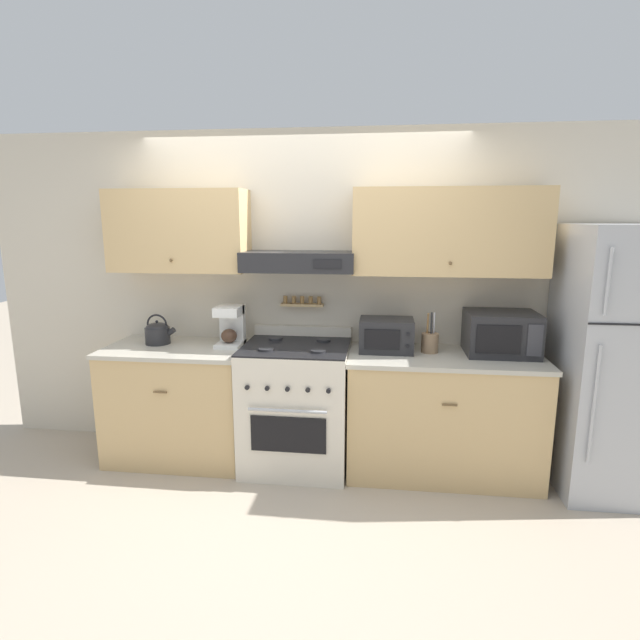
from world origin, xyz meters
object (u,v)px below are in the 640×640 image
object	(u,v)px
stove_range	(296,405)
coffee_maker	(231,325)
toaster_oven	(386,335)
microwave	(501,333)
utensil_crock	(430,342)
tea_kettle	(158,332)
refrigerator	(614,361)

from	to	relation	value
stove_range	coffee_maker	size ratio (longest dim) A/B	3.29
stove_range	toaster_oven	distance (m)	0.87
microwave	utensil_crock	world-z (taller)	microwave
coffee_maker	utensil_crock	bearing A→B (deg)	-1.20
stove_range	utensil_crock	bearing A→B (deg)	5.27
coffee_maker	microwave	size ratio (longest dim) A/B	0.63
utensil_crock	toaster_oven	bearing A→B (deg)	-179.69
tea_kettle	refrigerator	bearing A→B (deg)	-2.19
microwave	tea_kettle	bearing A→B (deg)	-179.61
stove_range	microwave	xyz separation A→B (m)	(1.49, 0.11, 0.58)
microwave	stove_range	bearing A→B (deg)	-175.83
coffee_maker	toaster_oven	xyz separation A→B (m)	(1.20, -0.03, -0.04)
utensil_crock	microwave	bearing A→B (deg)	2.02
tea_kettle	utensil_crock	size ratio (longest dim) A/B	0.83
coffee_maker	stove_range	bearing A→B (deg)	-12.96
refrigerator	coffee_maker	bearing A→B (deg)	176.68
tea_kettle	coffee_maker	world-z (taller)	coffee_maker
microwave	toaster_oven	size ratio (longest dim) A/B	1.26
utensil_crock	tea_kettle	bearing A→B (deg)	-180.00
refrigerator	microwave	world-z (taller)	refrigerator
stove_range	refrigerator	xyz separation A→B (m)	(2.22, -0.04, 0.44)
refrigerator	toaster_oven	bearing A→B (deg)	175.34
coffee_maker	toaster_oven	world-z (taller)	coffee_maker
refrigerator	utensil_crock	size ratio (longest dim) A/B	6.17
tea_kettle	coffee_maker	xyz separation A→B (m)	(0.59, 0.03, 0.07)
utensil_crock	toaster_oven	world-z (taller)	utensil_crock
microwave	utensil_crock	distance (m)	0.51
stove_range	toaster_oven	size ratio (longest dim) A/B	2.60
refrigerator	microwave	xyz separation A→B (m)	(-0.72, 0.15, 0.14)
refrigerator	coffee_maker	world-z (taller)	refrigerator
refrigerator	coffee_maker	size ratio (longest dim) A/B	5.89
stove_range	tea_kettle	distance (m)	1.24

